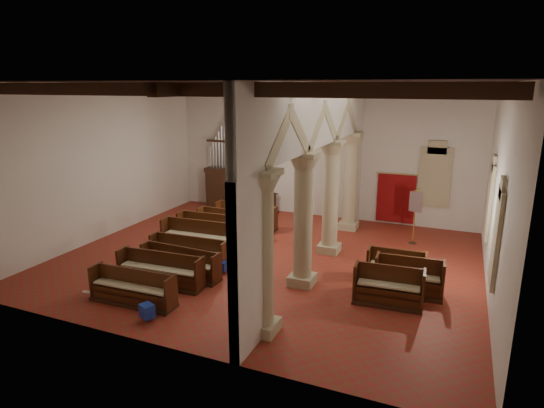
{
  "coord_description": "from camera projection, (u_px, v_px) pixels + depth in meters",
  "views": [
    {
      "loc": [
        5.91,
        -13.7,
        5.92
      ],
      "look_at": [
        -0.04,
        0.5,
        1.87
      ],
      "focal_mm": 30.0,
      "sensor_mm": 36.0,
      "label": 1
    }
  ],
  "objects": [
    {
      "name": "arcade",
      "position": [
        319.0,
        162.0,
        14.35
      ],
      "size": [
        0.9,
        11.9,
        6.0
      ],
      "color": "tan",
      "rests_on": "floor"
    },
    {
      "name": "nave_pew_5",
      "position": [
        213.0,
        234.0,
        17.48
      ],
      "size": [
        2.87,
        0.91,
        1.12
      ],
      "rotation": [
        0.0,
        0.0,
        0.06
      ],
      "color": "#341D10",
      "rests_on": "floor"
    },
    {
      "name": "nave_pew_0",
      "position": [
        133.0,
        293.0,
        12.62
      ],
      "size": [
        2.58,
        0.73,
        0.97
      ],
      "rotation": [
        0.0,
        0.0,
        0.03
      ],
      "color": "#341D10",
      "rests_on": "floor"
    },
    {
      "name": "dossal_curtain",
      "position": [
        396.0,
        198.0,
        19.61
      ],
      "size": [
        1.8,
        0.07,
        2.17
      ],
      "color": "maroon",
      "rests_on": "floor"
    },
    {
      "name": "floor",
      "position": [
        267.0,
        259.0,
        15.93
      ],
      "size": [
        14.0,
        14.0,
        0.0
      ],
      "primitive_type": "plane",
      "color": "maroon",
      "rests_on": "ground"
    },
    {
      "name": "window_right_b",
      "position": [
        491.0,
        201.0,
        14.99
      ],
      "size": [
        0.03,
        1.0,
        2.2
      ],
      "primitive_type": "cube",
      "color": "#2C6449",
      "rests_on": "wall_right"
    },
    {
      "name": "nave_pew_2",
      "position": [
        180.0,
        267.0,
        14.42
      ],
      "size": [
        2.79,
        0.76,
        0.95
      ],
      "rotation": [
        0.0,
        0.0,
        -0.05
      ],
      "color": "#341D10",
      "rests_on": "floor"
    },
    {
      "name": "hymnal_box_a",
      "position": [
        147.0,
        311.0,
        11.69
      ],
      "size": [
        0.44,
        0.4,
        0.35
      ],
      "primitive_type": "cube",
      "rotation": [
        0.0,
        0.0,
        -0.39
      ],
      "color": "navy",
      "rests_on": "floor"
    },
    {
      "name": "window_right_a",
      "position": [
        498.0,
        237.0,
        11.43
      ],
      "size": [
        0.03,
        1.0,
        2.2
      ],
      "primitive_type": "cube",
      "color": "#2C6449",
      "rests_on": "wall_right"
    },
    {
      "name": "aisle_pew_1",
      "position": [
        408.0,
        282.0,
        13.16
      ],
      "size": [
        1.96,
        0.84,
        1.1
      ],
      "rotation": [
        0.0,
        0.0,
        0.05
      ],
      "color": "#341D10",
      "rests_on": "floor"
    },
    {
      "name": "hymnal_box_b",
      "position": [
        222.0,
        266.0,
        14.65
      ],
      "size": [
        0.31,
        0.26,
        0.31
      ],
      "primitive_type": "cube",
      "rotation": [
        0.0,
        0.0,
        0.02
      ],
      "color": "#171595",
      "rests_on": "floor"
    },
    {
      "name": "nave_pew_7",
      "position": [
        246.0,
        220.0,
        19.26
      ],
      "size": [
        2.73,
        0.78,
        1.05
      ],
      "rotation": [
        0.0,
        0.0,
        -0.03
      ],
      "color": "#341D10",
      "rests_on": "floor"
    },
    {
      "name": "wall_back",
      "position": [
        320.0,
        151.0,
        20.52
      ],
      "size": [
        14.0,
        0.02,
        6.0
      ],
      "primitive_type": "cube",
      "color": "beige",
      "rests_on": "floor"
    },
    {
      "name": "nave_pew_4",
      "position": [
        203.0,
        242.0,
        16.52
      ],
      "size": [
        3.21,
        0.91,
        1.14
      ],
      "rotation": [
        0.0,
        0.0,
        0.05
      ],
      "color": "#341D10",
      "rests_on": "floor"
    },
    {
      "name": "aisle_pew_2",
      "position": [
        396.0,
        271.0,
        14.02
      ],
      "size": [
        1.79,
        0.74,
        1.01
      ],
      "rotation": [
        0.0,
        0.0,
        0.04
      ],
      "color": "#341D10",
      "rests_on": "floor"
    },
    {
      "name": "nave_pew_1",
      "position": [
        161.0,
        275.0,
        13.79
      ],
      "size": [
        2.81,
        0.82,
        1.01
      ],
      "rotation": [
        0.0,
        0.0,
        0.05
      ],
      "color": "#341D10",
      "rests_on": "floor"
    },
    {
      "name": "aisle_pew_0",
      "position": [
        388.0,
        292.0,
        12.56
      ],
      "size": [
        1.93,
        0.84,
        1.09
      ],
      "rotation": [
        0.0,
        0.0,
        0.06
      ],
      "color": "#341D10",
      "rests_on": "floor"
    },
    {
      "name": "ceiling_beams",
      "position": [
        267.0,
        88.0,
        14.45
      ],
      "size": [
        13.8,
        11.8,
        0.3
      ],
      "primitive_type": null,
      "color": "#341D10",
      "rests_on": "wall_back"
    },
    {
      "name": "processional_banner",
      "position": [
        414.0,
        224.0,
        17.31
      ],
      "size": [
        0.48,
        0.61,
        2.2
      ],
      "rotation": [
        0.0,
        0.0,
        -0.35
      ],
      "color": "#341D10",
      "rests_on": "floor"
    },
    {
      "name": "hymnal_box_c",
      "position": [
        244.0,
        265.0,
        14.73
      ],
      "size": [
        0.31,
        0.27,
        0.29
      ],
      "primitive_type": "cube",
      "rotation": [
        0.0,
        0.0,
        -0.11
      ],
      "color": "navy",
      "rests_on": "floor"
    },
    {
      "name": "window_back",
      "position": [
        435.0,
        177.0,
        18.84
      ],
      "size": [
        1.0,
        0.03,
        2.2
      ],
      "primitive_type": "cube",
      "color": "#2C6449",
      "rests_on": "wall_back"
    },
    {
      "name": "lectern",
      "position": [
        273.0,
        204.0,
        21.48
      ],
      "size": [
        0.52,
        0.54,
        1.09
      ],
      "rotation": [
        0.0,
        0.0,
        -0.28
      ],
      "color": "#371E11",
      "rests_on": "floor"
    },
    {
      "name": "ceiling",
      "position": [
        267.0,
        82.0,
        14.41
      ],
      "size": [
        14.0,
        14.0,
        0.0
      ],
      "primitive_type": "plane",
      "rotation": [
        3.14,
        0.0,
        0.0
      ],
      "color": "black",
      "rests_on": "wall_back"
    },
    {
      "name": "wall_right",
      "position": [
        499.0,
        194.0,
        12.55
      ],
      "size": [
        0.02,
        12.0,
        6.0
      ],
      "primitive_type": "cube",
      "color": "beige",
      "rests_on": "floor"
    },
    {
      "name": "tube_heater_b",
      "position": [
        160.0,
        297.0,
        12.71
      ],
      "size": [
        0.96,
        0.31,
        0.1
      ],
      "primitive_type": "cylinder",
      "rotation": [
        0.0,
        1.57,
        0.23
      ],
      "color": "silver",
      "rests_on": "floor"
    },
    {
      "name": "tube_heater_a",
      "position": [
        97.0,
        293.0,
        12.97
      ],
      "size": [
        0.86,
        0.31,
        0.09
      ],
      "primitive_type": "cylinder",
      "rotation": [
        0.0,
        1.57,
        0.26
      ],
      "color": "silver",
      "rests_on": "floor"
    },
    {
      "name": "nave_pew_3",
      "position": [
        189.0,
        256.0,
        15.29
      ],
      "size": [
        2.78,
        0.77,
        0.99
      ],
      "rotation": [
        0.0,
        0.0,
        0.04
      ],
      "color": "#341D10",
      "rests_on": "floor"
    },
    {
      "name": "wall_left",
      "position": [
        103.0,
        162.0,
        17.78
      ],
      "size": [
        0.02,
        12.0,
        6.0
      ],
      "primitive_type": "cube",
      "color": "beige",
      "rests_on": "floor"
    },
    {
      "name": "pipe_organ",
      "position": [
        227.0,
        181.0,
        22.17
      ],
      "size": [
        2.1,
        0.85,
        4.4
      ],
      "color": "#341D10",
      "rests_on": "floor"
    },
    {
      "name": "nave_pew_6",
      "position": [
        231.0,
        228.0,
        18.27
      ],
      "size": [
        2.85,
        0.79,
        1.06
      ],
      "rotation": [
        0.0,
        0.0,
        -0.03
      ],
      "color": "#341D10",
      "rests_on": "floor"
    },
    {
      "name": "wall_front",
      "position": [
        158.0,
        224.0,
        9.82
      ],
      "size": [
        14.0,
        0.02,
        6.0
      ],
      "primitive_type": "cube",
      "color": "beige",
      "rests_on": "floor"
    }
  ]
}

